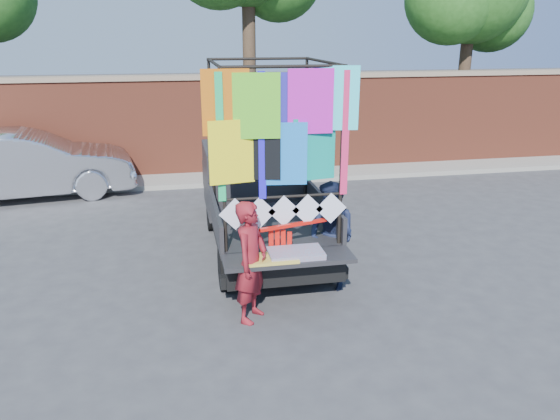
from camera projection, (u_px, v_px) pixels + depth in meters
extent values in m
plane|color=#38383A|center=(263.00, 289.00, 8.13)|extent=(90.00, 90.00, 0.00)
cube|color=brown|center=(219.00, 128.00, 14.27)|extent=(30.00, 0.35, 2.50)
cube|color=gray|center=(217.00, 77.00, 13.86)|extent=(30.00, 0.45, 0.12)
cube|color=gray|center=(223.00, 178.00, 13.99)|extent=(30.00, 1.20, 0.12)
cylinder|color=#38281C|center=(249.00, 66.00, 15.11)|extent=(0.36, 0.36, 5.46)
cylinder|color=#38281C|center=(463.00, 79.00, 16.43)|extent=(0.36, 0.36, 4.55)
sphere|color=#1F5317|center=(491.00, 11.00, 16.36)|extent=(2.40, 2.40, 2.40)
cylinder|color=black|center=(213.00, 214.00, 10.47)|extent=(0.21, 0.64, 0.64)
cylinder|color=black|center=(226.00, 269.00, 8.03)|extent=(0.21, 0.64, 0.64)
cylinder|color=black|center=(290.00, 209.00, 10.75)|extent=(0.21, 0.64, 0.64)
cylinder|color=black|center=(326.00, 261.00, 8.30)|extent=(0.21, 0.64, 0.64)
cube|color=black|center=(263.00, 227.00, 9.29)|extent=(1.65, 4.08, 0.29)
cube|color=black|center=(271.00, 226.00, 8.53)|extent=(1.75, 2.23, 0.10)
cube|color=black|center=(215.00, 216.00, 8.31)|extent=(0.06, 2.23, 0.44)
cube|color=black|center=(324.00, 210.00, 8.62)|extent=(0.06, 2.23, 0.44)
cube|color=black|center=(259.00, 193.00, 9.48)|extent=(1.75, 0.06, 0.44)
cube|color=black|center=(252.00, 177.00, 10.35)|extent=(1.75, 1.55, 1.21)
cube|color=#8C9EAD|center=(255.00, 162.00, 9.82)|extent=(1.55, 0.06, 0.53)
cube|color=#8C9EAD|center=(246.00, 159.00, 10.97)|extent=(1.55, 0.10, 0.68)
cube|color=black|center=(245.00, 175.00, 11.42)|extent=(1.70, 0.87, 0.53)
cube|color=black|center=(288.00, 258.00, 7.25)|extent=(1.75, 0.53, 0.06)
cube|color=black|center=(285.00, 277.00, 7.58)|extent=(1.80, 0.15, 0.17)
cylinder|color=black|center=(223.00, 164.00, 7.04)|extent=(0.05, 0.05, 2.43)
cylinder|color=black|center=(212.00, 136.00, 8.94)|extent=(0.05, 0.05, 2.43)
cylinder|color=black|center=(342.00, 159.00, 7.33)|extent=(0.05, 0.05, 2.43)
cylinder|color=black|center=(306.00, 133.00, 9.23)|extent=(0.05, 0.05, 2.43)
cylinder|color=black|center=(284.00, 66.00, 6.80)|extent=(1.65, 0.04, 0.04)
cylinder|color=black|center=(259.00, 59.00, 8.71)|extent=(1.65, 0.04, 0.04)
cylinder|color=black|center=(214.00, 63.00, 7.61)|extent=(0.04, 2.09, 0.04)
cylinder|color=black|center=(324.00, 62.00, 7.90)|extent=(0.04, 2.09, 0.04)
cylinder|color=black|center=(284.00, 197.00, 7.33)|extent=(1.65, 0.04, 0.04)
cube|color=#CE6411|center=(227.00, 103.00, 6.79)|extent=(0.60, 0.01, 0.83)
cube|color=#5ACD24|center=(256.00, 103.00, 6.82)|extent=(0.60, 0.01, 0.83)
cube|color=#2A24B8|center=(284.00, 102.00, 6.92)|extent=(0.60, 0.01, 0.83)
cube|color=#D717C1|center=(313.00, 102.00, 6.95)|extent=(0.60, 0.01, 0.83)
cube|color=#35EBFF|center=(339.00, 101.00, 7.05)|extent=(0.60, 0.01, 0.83)
cube|color=yellow|center=(229.00, 154.00, 6.95)|extent=(0.60, 0.01, 0.83)
cube|color=black|center=(256.00, 152.00, 7.05)|extent=(0.60, 0.01, 0.83)
cube|color=#197CE9|center=(285.00, 152.00, 7.08)|extent=(0.60, 0.01, 0.83)
cube|color=#0A9887|center=(311.00, 150.00, 7.19)|extent=(0.60, 0.01, 0.83)
cube|color=#17BC66|center=(220.00, 139.00, 6.89)|extent=(0.10, 0.01, 1.65)
cube|color=#E4265D|center=(346.00, 134.00, 7.19)|extent=(0.10, 0.01, 1.65)
cube|color=#221AEA|center=(262.00, 137.00, 6.99)|extent=(0.10, 0.01, 1.65)
cube|color=white|center=(235.00, 214.00, 7.25)|extent=(0.44, 0.01, 0.44)
cube|color=white|center=(260.00, 213.00, 7.31)|extent=(0.44, 0.01, 0.44)
cube|color=white|center=(284.00, 211.00, 7.37)|extent=(0.44, 0.01, 0.44)
cube|color=white|center=(308.00, 210.00, 7.43)|extent=(0.44, 0.01, 0.44)
cube|color=white|center=(331.00, 208.00, 7.49)|extent=(0.44, 0.01, 0.44)
cube|color=red|center=(296.00, 253.00, 7.25)|extent=(0.73, 0.44, 0.08)
cube|color=gold|center=(271.00, 258.00, 7.13)|extent=(0.68, 0.39, 0.04)
imported|color=silver|center=(27.00, 165.00, 12.37)|extent=(4.85, 2.28, 1.54)
imported|color=maroon|center=(251.00, 262.00, 7.05)|extent=(0.65, 0.71, 1.63)
imported|color=#161D37|center=(331.00, 236.00, 7.97)|extent=(0.92, 0.98, 1.61)
cube|color=red|center=(294.00, 225.00, 7.40)|extent=(0.99, 0.31, 0.04)
cube|color=red|center=(271.00, 249.00, 7.43)|extent=(0.06, 0.02, 0.59)
cube|color=red|center=(277.00, 250.00, 7.45)|extent=(0.06, 0.02, 0.59)
cube|color=red|center=(283.00, 251.00, 7.47)|extent=(0.06, 0.02, 0.59)
cube|color=red|center=(289.00, 251.00, 7.49)|extent=(0.06, 0.02, 0.59)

